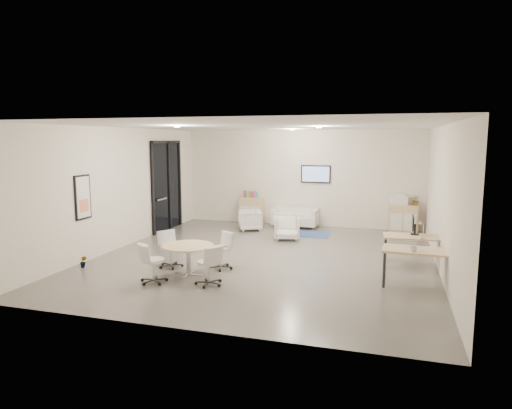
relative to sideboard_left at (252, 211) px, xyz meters
The scene contains 21 objects.
room_shell 4.72m from the sideboard_left, 68.73° to the right, with size 9.60×10.60×4.80m.
glass_door 3.07m from the sideboard_left, 142.57° to the right, with size 0.09×1.90×2.85m.
artwork 6.40m from the sideboard_left, 111.52° to the right, with size 0.05×0.54×1.04m.
wall_tv 2.53m from the sideboard_left, ahead, with size 0.98×0.06×0.58m.
ceiling_spots 4.62m from the sideboard_left, 66.95° to the right, with size 3.14×4.14×0.03m.
sideboard_left is the anchor object (origin of this frame).
sideboard_right 4.97m from the sideboard_left, ahead, with size 0.87×0.42×0.87m.
books 0.57m from the sideboard_left, behind, with size 0.47×0.14×0.22m.
printer 4.85m from the sideboard_left, ahead, with size 0.55×0.49×0.35m.
loveseat 1.57m from the sideboard_left, ahead, with size 1.49×0.78×0.55m.
blue_rug 2.48m from the sideboard_left, 29.33° to the right, with size 1.41×0.94×0.01m, color #2F4890.
armchair_left 1.12m from the sideboard_left, 75.63° to the right, with size 0.69×0.65×0.71m, color beige.
armchair_right 2.72m from the sideboard_left, 50.74° to the right, with size 0.71×0.66×0.73m, color beige.
desk_rear 6.54m from the sideboard_left, 38.18° to the right, with size 1.42×0.80×0.71m.
desk_front 7.55m from the sideboard_left, 46.80° to the right, with size 1.44×0.77×0.73m.
monitor 6.44m from the sideboard_left, 37.35° to the right, with size 0.20×0.50×0.44m.
round_table 6.18m from the sideboard_left, 85.40° to the right, with size 1.08×1.08×0.66m.
meeting_chairs 6.18m from the sideboard_left, 85.40° to the right, with size 2.14×2.14×0.82m.
plant_cabinet 5.35m from the sideboard_left, ahead, with size 0.29×0.32×0.25m, color #3F7F3F.
plant_floor 6.65m from the sideboard_left, 107.90° to the right, with size 0.15×0.28×0.12m, color #3F7F3F.
cup 7.61m from the sideboard_left, 48.46° to the right, with size 0.13×0.10×0.13m, color white.
Camera 1 is at (2.94, -10.54, 2.88)m, focal length 32.00 mm.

